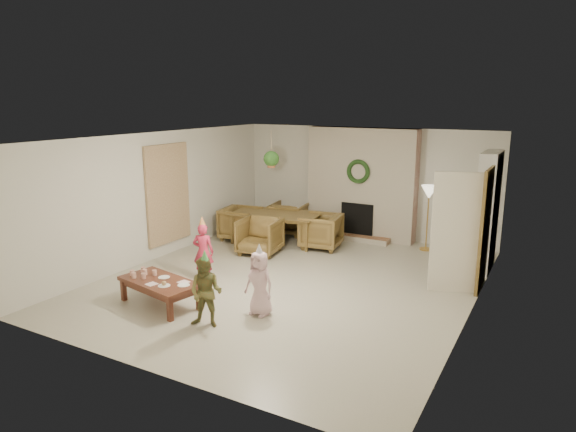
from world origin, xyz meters
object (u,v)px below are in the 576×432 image
Objects in this scene: dining_table at (275,228)px; child_pink at (260,283)px; dining_chair_right at (321,231)px; dining_chair_near at (260,236)px; child_red at (203,252)px; dining_chair_left at (241,223)px; child_plaid at (206,292)px; coffee_table_top at (160,282)px; dining_chair_far at (289,218)px.

dining_table is 3.81m from child_pink.
dining_chair_right is at bearing 106.71° from child_pink.
child_red reaches higher than dining_chair_near.
dining_table is at bearing -90.00° from dining_chair_left.
dining_chair_right is (1.04, 0.15, 0.04)m from dining_table.
child_plaid reaches higher than dining_table.
child_plaid is at bearing -4.72° from dining_chair_right.
child_pink reaches higher than dining_chair_right.
dining_chair_near and dining_chair_right have the same top height.
dining_chair_right is (1.87, 0.26, 0.00)m from dining_chair_left.
dining_chair_near is at bearing -135.00° from dining_chair_left.
dining_chair_left is 0.81× the size of child_plaid.
child_red reaches higher than dining_table.
dining_chair_near is at bearing 102.73° from coffee_table_top.
child_pink reaches higher than dining_chair_far.
dining_chair_left is at bearing 180.00° from dining_table.
dining_chair_left is 4.16m from child_pink.
dining_chair_far is 4.61m from child_pink.
dining_chair_left and dining_chair_right have the same top height.
dining_chair_right is 0.81× the size of child_plaid.
dining_table is 1.91× the size of child_plaid.
dining_table is 2.61m from child_red.
child_pink is (1.53, 0.45, 0.11)m from coffee_table_top.
dining_table is at bearing 90.00° from dining_chair_far.
dining_table is 0.84m from dining_chair_left.
coffee_table_top is at bearing 152.08° from child_plaid.
child_plaid is (1.40, -4.93, 0.13)m from dining_chair_far.
dining_chair_right is 3.61m from child_pink.
dining_chair_near is 0.62× the size of coffee_table_top.
coffee_table_top is at bearing -157.80° from child_pink.
dining_table is 2.34× the size of dining_chair_near.
child_plaid is (2.12, -3.98, 0.13)m from dining_chair_left.
child_pink is at bearing -71.09° from dining_table.
dining_chair_far is at bearing -128.66° from dining_chair_right.
child_pink is (1.84, -4.23, 0.11)m from dining_chair_far.
child_red is 1.83m from child_pink.
coffee_table_top is (-0.85, -3.99, 0.00)m from dining_chair_right.
child_red reaches higher than dining_chair_far.
coffee_table_top is at bearing -172.64° from dining_chair_left.
child_pink is (0.68, -3.54, 0.11)m from dining_chair_right.
child_plaid reaches higher than coffee_table_top.
dining_chair_far is 0.81× the size of child_plaid.
dining_chair_left reaches higher than dining_table.
dining_chair_far is at bearing 119.33° from child_pink.
dining_chair_left is 0.84× the size of child_pink.
dining_chair_far is at bearing -45.00° from dining_chair_left.
dining_table is 2.34× the size of dining_chair_far.
dining_table is at bearing 122.72° from child_pink.
child_red reaches higher than dining_chair_right.
dining_table is 1.46× the size of coffee_table_top.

